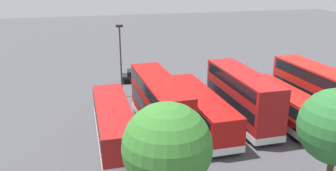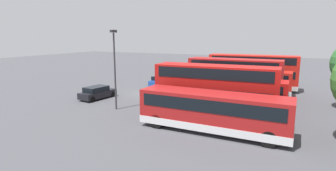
% 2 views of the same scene
% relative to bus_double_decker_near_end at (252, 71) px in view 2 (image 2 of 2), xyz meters
% --- Properties ---
extents(ground_plane, '(140.00, 140.00, 0.00)m').
position_rel_bus_double_decker_near_end_xyz_m(ground_plane, '(9.15, -11.14, -2.45)').
color(ground_plane, '#47474C').
extents(bus_double_decker_near_end, '(2.86, 11.46, 4.55)m').
position_rel_bus_double_decker_near_end_xyz_m(bus_double_decker_near_end, '(0.00, 0.00, 0.00)').
color(bus_double_decker_near_end, red).
rests_on(bus_double_decker_near_end, ground).
extents(bus_single_deck_second, '(2.74, 10.17, 2.95)m').
position_rel_bus_double_decker_near_end_xyz_m(bus_single_deck_second, '(3.56, -0.02, -0.83)').
color(bus_single_deck_second, red).
rests_on(bus_single_deck_second, ground).
extents(bus_double_decker_third, '(2.67, 10.14, 4.55)m').
position_rel_bus_double_decker_near_end_xyz_m(bus_double_decker_third, '(7.19, -0.87, -0.00)').
color(bus_double_decker_third, '#A51919').
rests_on(bus_double_decker_third, ground).
extents(bus_single_deck_fourth, '(2.77, 11.84, 2.95)m').
position_rel_bus_double_decker_near_end_xyz_m(bus_single_deck_fourth, '(10.96, -1.03, -0.83)').
color(bus_single_deck_fourth, '#B71411').
rests_on(bus_single_deck_fourth, ground).
extents(bus_double_decker_fifth, '(2.93, 10.61, 4.55)m').
position_rel_bus_double_decker_near_end_xyz_m(bus_double_decker_fifth, '(14.52, -0.93, -0.00)').
color(bus_double_decker_fifth, '#B71411').
rests_on(bus_double_decker_fifth, ground).
extents(bus_single_deck_sixth, '(2.72, 11.09, 2.95)m').
position_rel_bus_double_decker_near_end_xyz_m(bus_single_deck_sixth, '(18.37, 0.02, -0.83)').
color(bus_single_deck_sixth, '#A51919').
rests_on(bus_single_deck_sixth, ground).
extents(box_truck_blue, '(5.04, 7.90, 3.20)m').
position_rel_bus_double_decker_near_end_xyz_m(box_truck_blue, '(-7.36, -0.26, -0.74)').
color(box_truck_blue, '#595960').
rests_on(box_truck_blue, ground).
extents(car_hatchback_silver, '(4.58, 1.90, 1.43)m').
position_rel_bus_double_decker_near_end_xyz_m(car_hatchback_silver, '(3.16, -12.08, -1.75)').
color(car_hatchback_silver, '#1E479E').
rests_on(car_hatchback_silver, ground).
extents(car_small_green, '(4.47, 2.29, 1.43)m').
position_rel_bus_double_decker_near_end_xyz_m(car_small_green, '(13.70, -14.84, -1.75)').
color(car_small_green, black).
rests_on(car_small_green, ground).
extents(lamp_post_tall, '(0.70, 0.30, 7.59)m').
position_rel_bus_double_decker_near_end_xyz_m(lamp_post_tall, '(16.39, -10.20, 2.02)').
color(lamp_post_tall, '#38383D').
rests_on(lamp_post_tall, ground).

